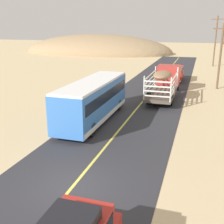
{
  "coord_description": "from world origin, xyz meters",
  "views": [
    {
      "loc": [
        5.33,
        -10.63,
        7.35
      ],
      "look_at": [
        0.0,
        6.16,
        1.91
      ],
      "focal_mm": 45.22,
      "sensor_mm": 36.0,
      "label": 1
    }
  ],
  "objects_px": {
    "livestock_truck": "(166,78)",
    "bus": "(93,100)",
    "boulder_near_shoulder": "(82,89)",
    "power_pole_far": "(215,40)",
    "power_pole_mid": "(220,55)",
    "car_far": "(176,73)"
  },
  "relations": [
    {
      "from": "power_pole_far",
      "to": "livestock_truck",
      "type": "bearing_deg",
      "value": -102.48
    },
    {
      "from": "car_far",
      "to": "power_pole_mid",
      "type": "bearing_deg",
      "value": -34.71
    },
    {
      "from": "power_pole_far",
      "to": "boulder_near_shoulder",
      "type": "xyz_separation_m",
      "value": [
        -14.76,
        -27.01,
        -4.35
      ]
    },
    {
      "from": "power_pole_far",
      "to": "bus",
      "type": "bearing_deg",
      "value": -105.34
    },
    {
      "from": "power_pole_mid",
      "to": "car_far",
      "type": "bearing_deg",
      "value": 145.29
    },
    {
      "from": "livestock_truck",
      "to": "boulder_near_shoulder",
      "type": "bearing_deg",
      "value": -168.11
    },
    {
      "from": "car_far",
      "to": "power_pole_mid",
      "type": "distance_m",
      "value": 7.1
    },
    {
      "from": "livestock_truck",
      "to": "bus",
      "type": "relative_size",
      "value": 0.97
    },
    {
      "from": "bus",
      "to": "power_pole_mid",
      "type": "height_order",
      "value": "power_pole_mid"
    },
    {
      "from": "bus",
      "to": "boulder_near_shoulder",
      "type": "distance_m",
      "value": 10.27
    },
    {
      "from": "power_pole_far",
      "to": "boulder_near_shoulder",
      "type": "relative_size",
      "value": 6.29
    },
    {
      "from": "livestock_truck",
      "to": "bus",
      "type": "distance_m",
      "value": 11.7
    },
    {
      "from": "power_pole_mid",
      "to": "boulder_near_shoulder",
      "type": "distance_m",
      "value": 16.6
    },
    {
      "from": "car_far",
      "to": "boulder_near_shoulder",
      "type": "height_order",
      "value": "car_far"
    },
    {
      "from": "power_pole_mid",
      "to": "power_pole_far",
      "type": "xyz_separation_m",
      "value": [
        -0.0,
        20.35,
        0.71
      ]
    },
    {
      "from": "livestock_truck",
      "to": "power_pole_mid",
      "type": "relative_size",
      "value": 1.28
    },
    {
      "from": "bus",
      "to": "power_pole_far",
      "type": "distance_m",
      "value": 37.4
    },
    {
      "from": "car_far",
      "to": "power_pole_far",
      "type": "distance_m",
      "value": 17.89
    },
    {
      "from": "power_pole_far",
      "to": "car_far",
      "type": "bearing_deg",
      "value": -107.62
    },
    {
      "from": "car_far",
      "to": "power_pole_far",
      "type": "relative_size",
      "value": 0.52
    },
    {
      "from": "bus",
      "to": "boulder_near_shoulder",
      "type": "xyz_separation_m",
      "value": [
        -4.9,
        8.94,
        -1.31
      ]
    },
    {
      "from": "power_pole_mid",
      "to": "boulder_near_shoulder",
      "type": "height_order",
      "value": "power_pole_mid"
    }
  ]
}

